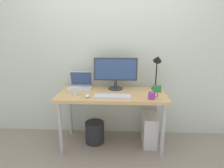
{
  "coord_description": "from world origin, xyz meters",
  "views": [
    {
      "loc": [
        0.11,
        -2.4,
        1.52
      ],
      "look_at": [
        0.0,
        0.0,
        0.86
      ],
      "focal_mm": 31.47,
      "sensor_mm": 36.0,
      "label": 1
    }
  ],
  "objects_px": {
    "wastebasket": "(95,132)",
    "laptop": "(80,84)",
    "desk": "(112,98)",
    "mouse": "(88,96)",
    "monitor": "(116,71)",
    "coffee_mug": "(152,96)",
    "glass_cup": "(75,91)",
    "keyboard": "(113,96)",
    "computer_tower": "(149,129)",
    "photo_frame": "(157,89)",
    "desk_lamp": "(157,64)"
  },
  "relations": [
    {
      "from": "laptop",
      "to": "computer_tower",
      "type": "height_order",
      "value": "laptop"
    },
    {
      "from": "glass_cup",
      "to": "photo_frame",
      "type": "distance_m",
      "value": 1.05
    },
    {
      "from": "keyboard",
      "to": "coffee_mug",
      "type": "bearing_deg",
      "value": -4.54
    },
    {
      "from": "computer_tower",
      "to": "wastebasket",
      "type": "distance_m",
      "value": 0.75
    },
    {
      "from": "wastebasket",
      "to": "computer_tower",
      "type": "bearing_deg",
      "value": 0.28
    },
    {
      "from": "mouse",
      "to": "computer_tower",
      "type": "height_order",
      "value": "mouse"
    },
    {
      "from": "desk",
      "to": "mouse",
      "type": "distance_m",
      "value": 0.35
    },
    {
      "from": "keyboard",
      "to": "coffee_mug",
      "type": "relative_size",
      "value": 3.79
    },
    {
      "from": "photo_frame",
      "to": "glass_cup",
      "type": "bearing_deg",
      "value": -172.1
    },
    {
      "from": "laptop",
      "to": "photo_frame",
      "type": "bearing_deg",
      "value": -7.46
    },
    {
      "from": "glass_cup",
      "to": "monitor",
      "type": "bearing_deg",
      "value": 27.81
    },
    {
      "from": "mouse",
      "to": "glass_cup",
      "type": "xyz_separation_m",
      "value": [
        -0.17,
        0.09,
        0.03
      ]
    },
    {
      "from": "keyboard",
      "to": "wastebasket",
      "type": "distance_m",
      "value": 0.68
    },
    {
      "from": "desk",
      "to": "photo_frame",
      "type": "height_order",
      "value": "photo_frame"
    },
    {
      "from": "desk",
      "to": "coffee_mug",
      "type": "relative_size",
      "value": 11.86
    },
    {
      "from": "monitor",
      "to": "coffee_mug",
      "type": "distance_m",
      "value": 0.62
    },
    {
      "from": "wastebasket",
      "to": "keyboard",
      "type": "bearing_deg",
      "value": -37.91
    },
    {
      "from": "keyboard",
      "to": "desk_lamp",
      "type": "bearing_deg",
      "value": 30.94
    },
    {
      "from": "laptop",
      "to": "computer_tower",
      "type": "distance_m",
      "value": 1.13
    },
    {
      "from": "laptop",
      "to": "glass_cup",
      "type": "bearing_deg",
      "value": -91.43
    },
    {
      "from": "keyboard",
      "to": "mouse",
      "type": "bearing_deg",
      "value": -178.01
    },
    {
      "from": "monitor",
      "to": "photo_frame",
      "type": "relative_size",
      "value": 5.29
    },
    {
      "from": "laptop",
      "to": "coffee_mug",
      "type": "bearing_deg",
      "value": -23.26
    },
    {
      "from": "desk_lamp",
      "to": "coffee_mug",
      "type": "xyz_separation_m",
      "value": [
        -0.11,
        -0.38,
        -0.31
      ]
    },
    {
      "from": "glass_cup",
      "to": "wastebasket",
      "type": "distance_m",
      "value": 0.68
    },
    {
      "from": "monitor",
      "to": "wastebasket",
      "type": "relative_size",
      "value": 1.94
    },
    {
      "from": "monitor",
      "to": "keyboard",
      "type": "height_order",
      "value": "monitor"
    },
    {
      "from": "monitor",
      "to": "keyboard",
      "type": "distance_m",
      "value": 0.42
    },
    {
      "from": "keyboard",
      "to": "wastebasket",
      "type": "height_order",
      "value": "keyboard"
    },
    {
      "from": "computer_tower",
      "to": "mouse",
      "type": "bearing_deg",
      "value": -165.01
    },
    {
      "from": "monitor",
      "to": "glass_cup",
      "type": "relative_size",
      "value": 5.45
    },
    {
      "from": "wastebasket",
      "to": "laptop",
      "type": "bearing_deg",
      "value": 141.92
    },
    {
      "from": "desk",
      "to": "desk_lamp",
      "type": "distance_m",
      "value": 0.74
    },
    {
      "from": "keyboard",
      "to": "glass_cup",
      "type": "distance_m",
      "value": 0.48
    },
    {
      "from": "desk_lamp",
      "to": "computer_tower",
      "type": "bearing_deg",
      "value": -119.39
    },
    {
      "from": "coffee_mug",
      "to": "wastebasket",
      "type": "bearing_deg",
      "value": 161.85
    },
    {
      "from": "coffee_mug",
      "to": "glass_cup",
      "type": "distance_m",
      "value": 0.94
    },
    {
      "from": "glass_cup",
      "to": "wastebasket",
      "type": "relative_size",
      "value": 0.36
    },
    {
      "from": "photo_frame",
      "to": "keyboard",
      "type": "bearing_deg",
      "value": -158.29
    },
    {
      "from": "monitor",
      "to": "computer_tower",
      "type": "distance_m",
      "value": 0.92
    },
    {
      "from": "desk_lamp",
      "to": "coffee_mug",
      "type": "height_order",
      "value": "desk_lamp"
    },
    {
      "from": "coffee_mug",
      "to": "computer_tower",
      "type": "height_order",
      "value": "coffee_mug"
    },
    {
      "from": "photo_frame",
      "to": "computer_tower",
      "type": "distance_m",
      "value": 0.58
    },
    {
      "from": "photo_frame",
      "to": "computer_tower",
      "type": "xyz_separation_m",
      "value": [
        -0.07,
        -0.02,
        -0.58
      ]
    },
    {
      "from": "desk_lamp",
      "to": "glass_cup",
      "type": "relative_size",
      "value": 4.59
    },
    {
      "from": "laptop",
      "to": "mouse",
      "type": "height_order",
      "value": "laptop"
    },
    {
      "from": "desk",
      "to": "coffee_mug",
      "type": "distance_m",
      "value": 0.53
    },
    {
      "from": "photo_frame",
      "to": "desk_lamp",
      "type": "bearing_deg",
      "value": 86.85
    },
    {
      "from": "monitor",
      "to": "glass_cup",
      "type": "xyz_separation_m",
      "value": [
        -0.5,
        -0.26,
        -0.2
      ]
    },
    {
      "from": "laptop",
      "to": "glass_cup",
      "type": "height_order",
      "value": "laptop"
    }
  ]
}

